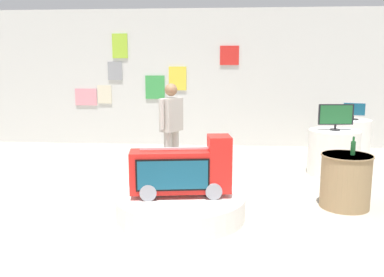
# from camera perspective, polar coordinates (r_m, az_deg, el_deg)

# --- Properties ---
(ground_plane) EXTENTS (30.00, 30.00, 0.00)m
(ground_plane) POSITION_cam_1_polar(r_m,az_deg,el_deg) (5.26, -2.66, -10.61)
(ground_plane) COLOR #A8A091
(back_wall_display) EXTENTS (12.83, 0.13, 3.09)m
(back_wall_display) POSITION_cam_1_polar(r_m,az_deg,el_deg) (9.56, 0.82, 8.29)
(back_wall_display) COLOR silver
(back_wall_display) RESTS_ON ground
(main_display_pedestal) EXTENTS (1.59, 1.59, 0.28)m
(main_display_pedestal) POSITION_cam_1_polar(r_m,az_deg,el_deg) (5.18, -1.58, -9.31)
(main_display_pedestal) COLOR white
(main_display_pedestal) RESTS_ON ground
(novelty_firetruck_tv) EXTENTS (1.25, 0.55, 0.74)m
(novelty_firetruck_tv) POSITION_cam_1_polar(r_m,az_deg,el_deg) (5.04, -1.32, -4.54)
(novelty_firetruck_tv) COLOR gray
(novelty_firetruck_tv) RESTS_ON main_display_pedestal
(display_pedestal_left_rear) EXTENTS (0.85, 0.85, 0.77)m
(display_pedestal_left_rear) POSITION_cam_1_polar(r_m,az_deg,el_deg) (7.46, 18.92, -1.82)
(display_pedestal_left_rear) COLOR white
(display_pedestal_left_rear) RESTS_ON ground
(tv_on_left_rear) EXTENTS (0.59, 0.17, 0.44)m
(tv_on_left_rear) POSITION_cam_1_polar(r_m,az_deg,el_deg) (7.36, 19.21, 3.01)
(tv_on_left_rear) COLOR black
(tv_on_left_rear) RESTS_ON display_pedestal_left_rear
(display_pedestal_center_rear) EXTENTS (0.73, 0.73, 0.77)m
(display_pedestal_center_rear) POSITION_cam_1_polar(r_m,az_deg,el_deg) (8.99, 21.12, 0.01)
(display_pedestal_center_rear) COLOR white
(display_pedestal_center_rear) RESTS_ON ground
(tv_on_center_rear) EXTENTS (0.43, 0.21, 0.35)m
(tv_on_center_rear) POSITION_cam_1_polar(r_m,az_deg,el_deg) (8.91, 21.37, 3.61)
(tv_on_center_rear) COLOR black
(tv_on_center_rear) RESTS_ON display_pedestal_center_rear
(side_table_round) EXTENTS (0.66, 0.66, 0.71)m
(side_table_round) POSITION_cam_1_polar(r_m,az_deg,el_deg) (5.81, 20.40, -5.45)
(side_table_round) COLOR #9E7F56
(side_table_round) RESTS_ON ground
(bottle_on_side_table) EXTENTS (0.06, 0.06, 0.24)m
(bottle_on_side_table) POSITION_cam_1_polar(r_m,az_deg,el_deg) (5.73, 21.31, -1.17)
(bottle_on_side_table) COLOR #195926
(bottle_on_side_table) RESTS_ON side_table_round
(shopper_browsing_near_truck) EXTENTS (0.36, 0.50, 1.57)m
(shopper_browsing_near_truck) POSITION_cam_1_polar(r_m,az_deg,el_deg) (6.59, -2.87, 1.91)
(shopper_browsing_near_truck) COLOR #B2ADA3
(shopper_browsing_near_truck) RESTS_ON ground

